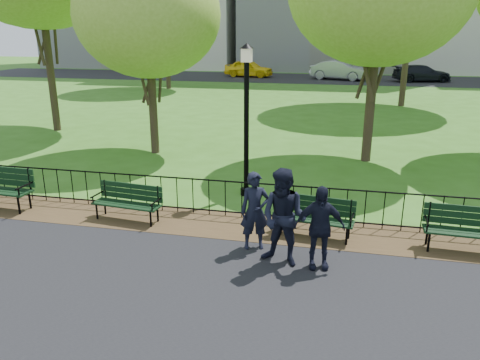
% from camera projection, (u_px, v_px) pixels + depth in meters
% --- Properties ---
extents(ground, '(120.00, 120.00, 0.00)m').
position_uv_depth(ground, '(270.00, 261.00, 9.02)').
color(ground, '#34651A').
extents(dirt_strip, '(60.00, 1.60, 0.01)m').
position_uv_depth(dirt_strip, '(281.00, 229.00, 10.41)').
color(dirt_strip, '#362816').
rests_on(dirt_strip, ground).
extents(far_street, '(70.00, 9.00, 0.01)m').
position_uv_depth(far_street, '(332.00, 79.00, 41.52)').
color(far_street, black).
rests_on(far_street, ground).
extents(iron_fence, '(24.06, 0.06, 1.00)m').
position_uv_depth(iron_fence, '(284.00, 201.00, 10.72)').
color(iron_fence, black).
rests_on(iron_fence, ground).
extents(park_bench_main, '(1.75, 0.73, 0.93)m').
position_uv_depth(park_bench_main, '(302.00, 211.00, 9.97)').
color(park_bench_main, black).
rests_on(park_bench_main, ground).
extents(park_bench_left_a, '(1.67, 0.67, 0.92)m').
position_uv_depth(park_bench_left_a, '(128.00, 198.00, 10.81)').
color(park_bench_left_a, black).
rests_on(park_bench_left_a, ground).
extents(park_bench_right_a, '(1.77, 0.62, 0.99)m').
position_uv_depth(park_bench_right_a, '(470.00, 225.00, 9.25)').
color(park_bench_right_a, black).
rests_on(park_bench_right_a, ground).
extents(lamppost, '(0.35, 0.35, 3.93)m').
position_uv_depth(lamppost, '(246.00, 116.00, 11.95)').
color(lamppost, black).
rests_on(lamppost, ground).
extents(tree_near_w, '(4.85, 4.85, 6.76)m').
position_uv_depth(tree_near_w, '(148.00, 15.00, 15.47)').
color(tree_near_w, '#2D2116').
rests_on(tree_near_w, ground).
extents(person_left, '(0.67, 0.54, 1.59)m').
position_uv_depth(person_left, '(255.00, 211.00, 9.30)').
color(person_left, black).
rests_on(person_left, asphalt_path).
extents(person_mid, '(1.00, 0.71, 1.86)m').
position_uv_depth(person_mid, '(284.00, 218.00, 8.63)').
color(person_mid, black).
rests_on(person_mid, asphalt_path).
extents(person_right, '(0.99, 0.55, 1.60)m').
position_uv_depth(person_right, '(319.00, 227.00, 8.53)').
color(person_right, black).
rests_on(person_right, asphalt_path).
extents(taxi, '(4.68, 2.45, 1.52)m').
position_uv_depth(taxi, '(249.00, 68.00, 43.11)').
color(taxi, yellow).
rests_on(taxi, far_street).
extents(sedan_silver, '(5.25, 3.01, 1.64)m').
position_uv_depth(sedan_silver, '(339.00, 70.00, 40.63)').
color(sedan_silver, '#929599').
rests_on(sedan_silver, far_street).
extents(sedan_dark, '(5.08, 3.02, 1.38)m').
position_uv_depth(sedan_dark, '(422.00, 73.00, 39.15)').
color(sedan_dark, black).
rests_on(sedan_dark, far_street).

